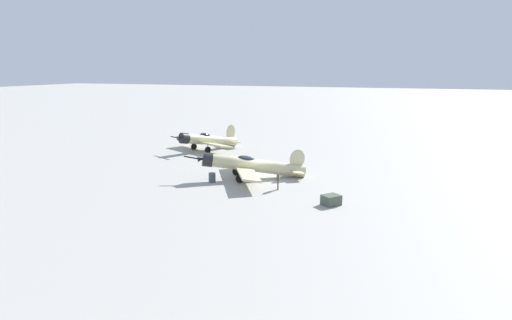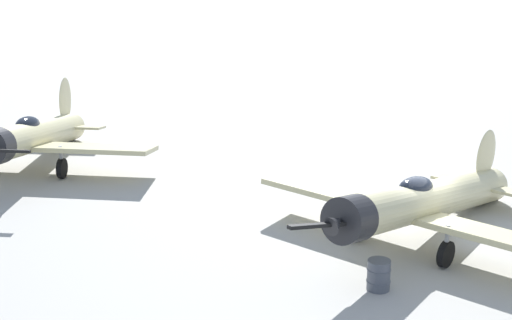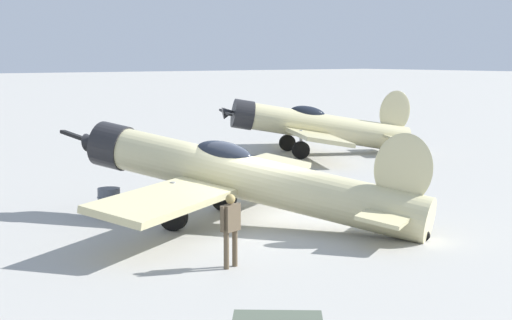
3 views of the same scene
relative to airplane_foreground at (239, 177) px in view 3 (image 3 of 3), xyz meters
The scene contains 5 objects.
ground_plane 1.40m from the airplane_foreground, 150.66° to the right, with size 400.00×400.00×0.00m, color #A8A59E.
airplane_foreground is the anchor object (origin of this frame).
airplane_mid_apron 15.97m from the airplane_foreground, 48.30° to the right, with size 9.89×9.14×3.10m.
ground_crew_mechanic 4.61m from the airplane_foreground, 142.06° to the left, with size 0.33×0.61×1.63m.
fuel_drum 3.92m from the airplane_foreground, 41.15° to the left, with size 0.67×0.67×0.86m.
Camera 3 is at (-17.08, 12.74, 4.58)m, focal length 55.84 mm.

